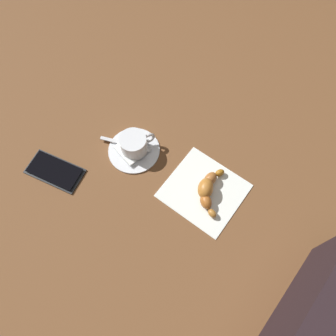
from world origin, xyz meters
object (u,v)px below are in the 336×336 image
saucer (134,150)px  cell_phone (55,171)px  teaspoon (134,146)px  croissant (208,189)px  napkin (204,190)px  sugar_packet (125,154)px  laptop_bag (320,323)px  espresso_cup (134,144)px

saucer → cell_phone: size_ratio=0.85×
teaspoon → cell_phone: 0.21m
croissant → napkin: bearing=8.4°
sugar_packet → laptop_bag: (-0.55, 0.04, 0.10)m
saucer → sugar_packet: bearing=77.3°
saucer → laptop_bag: 0.56m
sugar_packet → napkin: sugar_packet is taller
espresso_cup → sugar_packet: 0.04m
sugar_packet → teaspoon: bearing=96.3°
sugar_packet → napkin: 0.22m
cell_phone → laptop_bag: size_ratio=0.50×
teaspoon → cell_phone: (0.10, 0.18, -0.01)m
saucer → croissant: (-0.21, -0.03, 0.02)m
napkin → espresso_cup: bearing=8.2°
saucer → teaspoon: (0.00, -0.01, 0.01)m
croissant → saucer: bearing=8.8°
espresso_cup → teaspoon: bearing=-34.4°
sugar_packet → napkin: size_ratio=0.39×
laptop_bag → saucer: bearing=80.3°
teaspoon → croissant: croissant is taller
teaspoon → napkin: (-0.21, -0.02, -0.01)m
sugar_packet → croissant: (-0.22, -0.06, 0.01)m
napkin → croissant: (-0.01, -0.00, 0.02)m
sugar_packet → cell_phone: bearing=-116.3°
espresso_cup → napkin: size_ratio=0.49×
saucer → napkin: size_ratio=0.74×
napkin → laptop_bag: laptop_bag is taller
croissant → cell_phone: (0.32, 0.21, -0.02)m
espresso_cup → teaspoon: espresso_cup is taller
croissant → espresso_cup: bearing=8.2°
saucer → sugar_packet: size_ratio=1.89×
napkin → laptop_bag: bearing=163.0°
espresso_cup → laptop_bag: bearing=172.3°
napkin → laptop_bag: size_ratio=0.58×
espresso_cup → saucer: bearing=55.6°
espresso_cup → teaspoon: size_ratio=0.68×
napkin → teaspoon: bearing=6.7°
saucer → teaspoon: bearing=-56.5°
croissant → laptop_bag: 0.35m
laptop_bag → espresso_cup: bearing=80.0°
napkin → cell_phone: cell_phone is taller
laptop_bag → sugar_packet: bearing=83.2°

